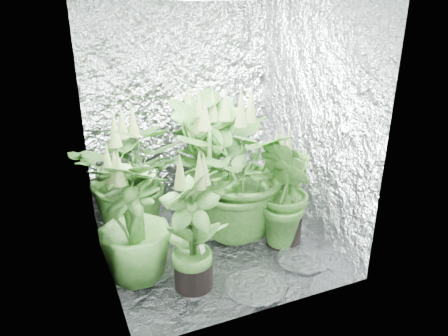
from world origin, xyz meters
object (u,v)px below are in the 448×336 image
plant_d (134,222)px  plant_c (207,170)px  plant_b (200,156)px  plant_a (130,174)px  plant_f (192,230)px  plant_e (240,171)px  plant_g (286,194)px  circulation_fan (247,182)px

plant_d → plant_c: bearing=31.5°
plant_b → plant_c: (-0.09, -0.41, 0.04)m
plant_a → plant_f: (0.20, -0.92, -0.05)m
plant_a → plant_c: bearing=-27.5°
plant_a → plant_c: size_ratio=0.90×
plant_e → plant_g: size_ratio=1.34×
plant_g → plant_c: bearing=138.9°
plant_a → plant_d: (-0.12, -0.69, -0.04)m
plant_a → plant_b: (0.63, 0.13, 0.02)m
plant_b → plant_d: size_ratio=1.14×
plant_f → plant_a: bearing=102.5°
plant_b → plant_c: 0.42m
plant_f → circulation_fan: (0.89, 1.03, -0.26)m
plant_a → plant_b: 0.65m
plant_c → plant_d: 0.79m
plant_a → plant_e: (0.75, -0.46, 0.09)m
plant_c → plant_d: (-0.66, -0.41, -0.10)m
plant_c → circulation_fan: 0.78m
plant_a → plant_g: size_ratio=1.11×
plant_a → circulation_fan: size_ratio=2.63×
plant_a → plant_f: plant_a is taller
plant_d → circulation_fan: bearing=33.6°
plant_e → circulation_fan: (0.35, 0.58, -0.40)m
plant_e → plant_a: bearing=148.3°
plant_a → plant_b: size_ratio=0.96×
plant_g → plant_d: bearing=179.7°
plant_a → plant_c: plant_c is taller
plant_a → plant_d: bearing=-99.8°
plant_b → plant_g: plant_b is taller
plant_c → plant_a: bearing=152.5°
plant_a → plant_d: size_ratio=1.09×
plant_c → plant_f: (-0.34, -0.63, -0.10)m
plant_b → plant_f: bearing=-112.4°
plant_b → plant_g: bearing=-65.1°
plant_c → plant_g: bearing=-41.1°
plant_c → plant_g: plant_c is taller
plant_g → circulation_fan: 0.86m
plant_e → plant_g: plant_e is taller
plant_c → circulation_fan: bearing=35.9°
plant_e → plant_f: bearing=-140.0°
plant_b → circulation_fan: bearing=-1.6°
plant_d → circulation_fan: plant_d is taller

